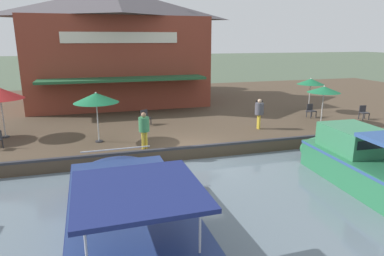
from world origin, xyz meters
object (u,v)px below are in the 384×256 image
cafe_chair_under_first_umbrella (260,106)px  tree_behind_restaurant (150,44)px  person_at_quay_edge (259,110)px  person_near_entrance (144,126)px  cafe_chair_facing_river (311,110)px  cafe_chair_beside_entrance (364,112)px  motorboat_far_downstream (356,160)px  motorboat_second_along (127,210)px  cafe_chair_back_row_seat (145,117)px  waterfront_restaurant (117,46)px  patio_umbrella_mid_patio_right (324,90)px  patio_umbrella_by_entrance (311,82)px  patio_umbrella_far_corner (0,93)px  patio_umbrella_back_row (96,98)px

cafe_chair_under_first_umbrella → tree_behind_restaurant: tree_behind_restaurant is taller
person_at_quay_edge → person_near_entrance: size_ratio=0.99×
cafe_chair_facing_river → cafe_chair_under_first_umbrella: bearing=-128.5°
cafe_chair_beside_entrance → motorboat_far_downstream: size_ratio=0.13×
motorboat_second_along → cafe_chair_back_row_seat: bearing=168.6°
waterfront_restaurant → motorboat_far_downstream: waterfront_restaurant is taller
waterfront_restaurant → cafe_chair_beside_entrance: (10.64, 13.97, -3.83)m
patio_umbrella_mid_patio_right → tree_behind_restaurant: bearing=-157.3°
tree_behind_restaurant → person_at_quay_edge: bearing=10.1°
patio_umbrella_by_entrance → tree_behind_restaurant: 16.51m
cafe_chair_under_first_umbrella → person_at_quay_edge: person_at_quay_edge is taller
motorboat_far_downstream → motorboat_second_along: size_ratio=0.77×
patio_umbrella_by_entrance → person_near_entrance: (4.95, -11.93, -1.00)m
cafe_chair_under_first_umbrella → motorboat_far_downstream: size_ratio=0.13×
patio_umbrella_by_entrance → cafe_chair_beside_entrance: bearing=33.9°
cafe_chair_back_row_seat → tree_behind_restaurant: 15.26m
patio_umbrella_far_corner → cafe_chair_facing_river: bearing=88.9°
patio_umbrella_far_corner → patio_umbrella_back_row: bearing=64.9°
waterfront_restaurant → motorboat_second_along: size_ratio=1.56×
patio_umbrella_far_corner → patio_umbrella_by_entrance: 18.45m
person_near_entrance → cafe_chair_beside_entrance: bearing=98.5°
cafe_chair_facing_river → cafe_chair_beside_entrance: same height
cafe_chair_beside_entrance → cafe_chair_back_row_seat: size_ratio=1.00×
patio_umbrella_back_row → cafe_chair_facing_river: 13.24m
motorboat_far_downstream → motorboat_second_along: motorboat_second_along is taller
cafe_chair_under_first_umbrella → person_near_entrance: person_near_entrance is taller
waterfront_restaurant → patio_umbrella_mid_patio_right: bearing=44.8°
patio_umbrella_by_entrance → cafe_chair_facing_river: size_ratio=2.70×
patio_umbrella_far_corner → cafe_chair_beside_entrance: 20.49m
person_near_entrance → tree_behind_restaurant: 19.57m
cafe_chair_back_row_seat → tree_behind_restaurant: bearing=169.1°
waterfront_restaurant → person_near_entrance: 13.13m
patio_umbrella_far_corner → person_at_quay_edge: 13.26m
cafe_chair_back_row_seat → person_near_entrance: bearing=-9.1°
motorboat_far_downstream → person_near_entrance: bearing=-120.9°
person_near_entrance → patio_umbrella_mid_patio_right: bearing=99.9°
person_at_quay_edge → cafe_chair_under_first_umbrella: bearing=152.4°
cafe_chair_back_row_seat → cafe_chair_beside_entrance: bearing=79.7°
patio_umbrella_back_row → person_near_entrance: size_ratio=1.45×
patio_umbrella_back_row → motorboat_second_along: patio_umbrella_back_row is taller
motorboat_far_downstream → cafe_chair_facing_river: bearing=156.4°
patio_umbrella_mid_patio_right → motorboat_second_along: (7.75, -12.04, -1.85)m
patio_umbrella_back_row → cafe_chair_under_first_umbrella: bearing=110.0°
cafe_chair_back_row_seat → cafe_chair_under_first_umbrella: (-0.99, 7.79, 0.00)m
patio_umbrella_mid_patio_right → person_at_quay_edge: 4.21m
patio_umbrella_by_entrance → person_near_entrance: bearing=-67.4°
person_at_quay_edge → patio_umbrella_mid_patio_right: bearing=91.4°
patio_umbrella_by_entrance → cafe_chair_back_row_seat: bearing=-87.6°
patio_umbrella_by_entrance → person_near_entrance: size_ratio=1.37×
tree_behind_restaurant → cafe_chair_back_row_seat: bearing=-10.9°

